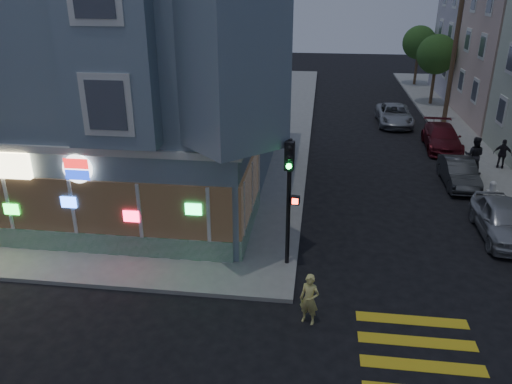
% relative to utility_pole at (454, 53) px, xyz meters
% --- Properties ---
extents(ground, '(120.00, 120.00, 0.00)m').
position_rel_utility_pole_xyz_m(ground, '(-12.00, -24.00, -4.80)').
color(ground, black).
rests_on(ground, ground).
extents(sidewalk_nw, '(33.00, 42.00, 0.15)m').
position_rel_utility_pole_xyz_m(sidewalk_nw, '(-25.50, -1.00, -4.72)').
color(sidewalk_nw, gray).
rests_on(sidewalk_nw, ground).
extents(corner_building, '(14.60, 14.60, 11.40)m').
position_rel_utility_pole_xyz_m(corner_building, '(-18.00, -13.02, 1.02)').
color(corner_building, slate).
rests_on(corner_building, sidewalk_nw).
extents(utility_pole, '(2.20, 0.30, 9.00)m').
position_rel_utility_pole_xyz_m(utility_pole, '(0.00, 0.00, 0.00)').
color(utility_pole, '#4C3826').
rests_on(utility_pole, sidewalk_ne).
extents(street_tree_near, '(3.00, 3.00, 5.30)m').
position_rel_utility_pole_xyz_m(street_tree_near, '(0.20, 6.00, -0.86)').
color(street_tree_near, '#4C3826').
rests_on(street_tree_near, sidewalk_ne).
extents(street_tree_far, '(3.00, 3.00, 5.30)m').
position_rel_utility_pole_xyz_m(street_tree_far, '(0.20, 14.00, -0.86)').
color(street_tree_far, '#4C3826').
rests_on(street_tree_far, sidewalk_ne).
extents(running_child, '(0.67, 0.55, 1.58)m').
position_rel_utility_pole_xyz_m(running_child, '(-8.50, -22.82, -4.01)').
color(running_child, '#EEE379').
rests_on(running_child, ground).
extents(pedestrian_a, '(1.11, 0.98, 1.91)m').
position_rel_utility_pole_xyz_m(pedestrian_a, '(-0.70, -9.90, -3.69)').
color(pedestrian_a, black).
rests_on(pedestrian_a, sidewalk_ne).
extents(pedestrian_b, '(0.98, 0.66, 1.54)m').
position_rel_utility_pole_xyz_m(pedestrian_b, '(1.00, -8.91, -3.88)').
color(pedestrian_b, black).
rests_on(pedestrian_b, sidewalk_ne).
extents(parked_car_a, '(1.81, 4.29, 1.45)m').
position_rel_utility_pole_xyz_m(parked_car_a, '(-1.30, -16.55, -4.07)').
color(parked_car_a, '#AAADB2').
rests_on(parked_car_a, ground).
extents(parked_car_b, '(1.40, 3.89, 1.28)m').
position_rel_utility_pole_xyz_m(parked_car_b, '(-1.68, -11.25, -4.16)').
color(parked_car_b, '#36383B').
rests_on(parked_car_b, ground).
extents(parked_car_c, '(2.14, 4.80, 1.37)m').
position_rel_utility_pole_xyz_m(parked_car_c, '(-1.30, -5.48, -4.11)').
color(parked_car_c, maroon).
rests_on(parked_car_c, ground).
extents(parked_car_d, '(2.25, 4.85, 1.35)m').
position_rel_utility_pole_xyz_m(parked_car_d, '(-3.40, -0.28, -4.12)').
color(parked_car_d, '#9CA0A6').
rests_on(parked_car_d, ground).
extents(traffic_signal, '(0.54, 0.50, 4.46)m').
position_rel_utility_pole_xyz_m(traffic_signal, '(-9.33, -19.93, -1.63)').
color(traffic_signal, black).
rests_on(traffic_signal, sidewalk_nw).
extents(fire_hydrant, '(0.50, 0.29, 0.87)m').
position_rel_utility_pole_xyz_m(fire_hydrant, '(-0.70, -13.22, -4.19)').
color(fire_hydrant, white).
rests_on(fire_hydrant, sidewalk_ne).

